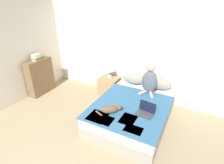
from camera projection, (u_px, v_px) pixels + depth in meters
wall_back at (131, 52)px, 4.63m from camera, size 5.98×0.05×2.55m
wall_side at (3, 58)px, 4.16m from camera, size 0.05×4.73×2.55m
bed at (133, 111)px, 3.96m from camera, size 1.55×2.09×0.49m
pillow_near at (134, 78)px, 4.63m from camera, size 0.60×0.29×0.28m
pillow_far at (159, 84)px, 4.35m from camera, size 0.60×0.29×0.28m
person_sitting at (150, 80)px, 4.10m from camera, size 0.37×0.36×0.76m
cat_tabby at (111, 109)px, 3.46m from camera, size 0.47×0.36×0.17m
laptop_open at (145, 112)px, 3.45m from camera, size 0.37×0.31×0.23m
nightstand at (109, 86)px, 5.05m from camera, size 0.53×0.47×0.51m
table_lamp at (110, 67)px, 4.82m from camera, size 0.30×0.30×0.44m
bookshelf at (40, 77)px, 5.04m from camera, size 0.28×0.78×1.02m
book_stack_top at (36, 57)px, 4.78m from camera, size 0.20×0.25×0.16m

